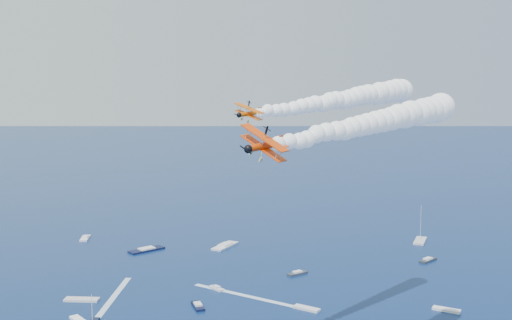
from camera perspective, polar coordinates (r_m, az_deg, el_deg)
name	(u,v)px	position (r m, az deg, el deg)	size (l,w,h in m)	color
biplane_lead	(249,114)	(128.44, -0.62, 4.30)	(6.68, 7.50, 4.52)	#DB5404
biplane_trail	(265,146)	(98.67, 0.80, 1.32)	(8.46, 9.48, 5.71)	#DD3B04
smoke_trail_lead	(340,100)	(150.95, 7.73, 5.51)	(57.44, 25.42, 10.92)	white
smoke_trail_trail	(372,123)	(122.15, 10.68, 3.37)	(57.09, 26.32, 10.92)	white
spectator_boats	(163,282)	(214.21, -8.61, -11.08)	(242.67, 172.07, 0.70)	#0E1832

